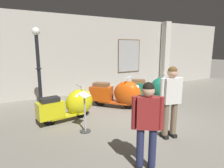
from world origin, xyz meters
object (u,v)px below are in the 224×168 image
(visitor_1, at_px, (147,121))
(scooter_1, at_px, (119,94))
(scooter_0, at_px, (71,105))
(scooter_2, at_px, (155,88))
(lamppost, at_px, (39,70))
(info_stanchion, at_px, (85,116))
(visitor_0, at_px, (171,97))

(visitor_1, bearing_deg, scooter_1, 10.54)
(scooter_0, bearing_deg, scooter_2, -1.41)
(scooter_1, distance_m, lamppost, 2.79)
(scooter_1, height_order, info_stanchion, scooter_1)
(scooter_1, xyz_separation_m, lamppost, (-2.49, 0.90, 0.89))
(scooter_2, bearing_deg, scooter_1, -141.01)
(scooter_1, bearing_deg, scooter_0, -122.47)
(scooter_2, distance_m, visitor_1, 4.56)
(scooter_1, distance_m, visitor_1, 3.48)
(scooter_2, xyz_separation_m, lamppost, (-4.24, 0.77, 0.90))
(scooter_2, xyz_separation_m, visitor_1, (-3.11, -3.31, 0.40))
(scooter_0, height_order, scooter_2, scooter_2)
(lamppost, distance_m, visitor_0, 4.16)
(scooter_2, bearing_deg, scooter_0, -138.63)
(scooter_1, bearing_deg, lamppost, -151.22)
(visitor_1, bearing_deg, scooter_2, -9.60)
(scooter_2, relative_size, visitor_0, 1.05)
(visitor_1, distance_m, info_stanchion, 2.04)
(scooter_1, distance_m, scooter_2, 1.76)
(scooter_2, height_order, visitor_1, visitor_1)
(scooter_1, distance_m, visitor_0, 2.53)
(lamppost, height_order, visitor_1, lamppost)
(scooter_0, xyz_separation_m, visitor_1, (0.46, -2.90, 0.44))
(scooter_0, relative_size, scooter_2, 0.97)
(visitor_0, bearing_deg, lamppost, 47.21)
(scooter_1, height_order, visitor_1, visitor_1)
(scooter_2, height_order, lamppost, lamppost)
(scooter_1, height_order, scooter_2, scooter_1)
(scooter_1, bearing_deg, visitor_0, -43.49)
(visitor_1, relative_size, info_stanchion, 1.52)
(scooter_2, bearing_deg, visitor_1, -98.46)
(lamppost, xyz_separation_m, visitor_1, (1.13, -4.08, -0.49))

